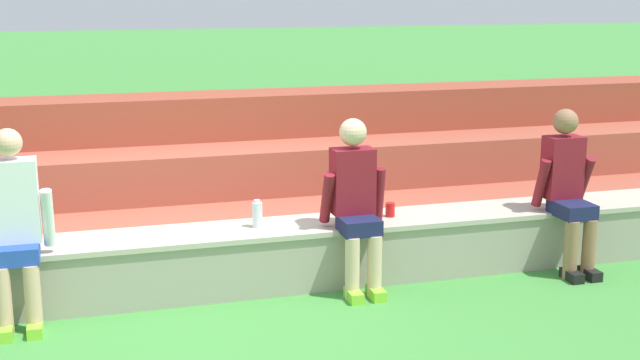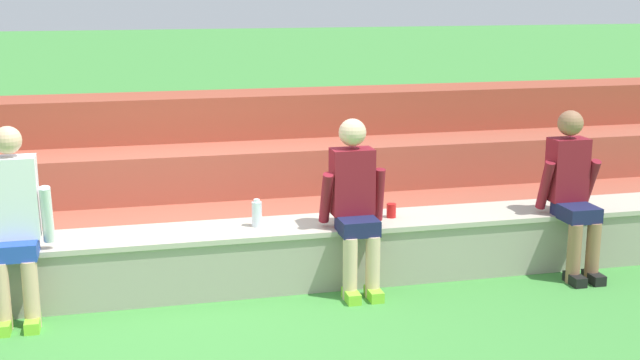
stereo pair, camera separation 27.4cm
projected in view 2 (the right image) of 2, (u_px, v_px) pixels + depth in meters
name	position (u px, v px, depth m)	size (l,w,h in m)	color
ground_plane	(198.00, 304.00, 6.25)	(80.00, 80.00, 0.00)	#428E3D
stone_seating_wall	(193.00, 260.00, 6.44)	(9.75, 0.56, 0.49)	#A8A08E
brick_bleachers	(177.00, 183.00, 7.92)	(12.32, 1.95, 1.27)	#A7503C
person_far_left	(13.00, 221.00, 5.78)	(0.52, 0.47, 1.38)	#DBAD89
person_left_of_center	(355.00, 201.00, 6.38)	(0.50, 0.54, 1.33)	beige
person_center	(572.00, 190.00, 6.77)	(0.48, 0.58, 1.34)	#996B4C
water_bottle_center_gap	(257.00, 214.00, 6.49)	(0.08, 0.08, 0.22)	silver
plastic_cup_right_end	(391.00, 211.00, 6.75)	(0.08, 0.08, 0.11)	red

